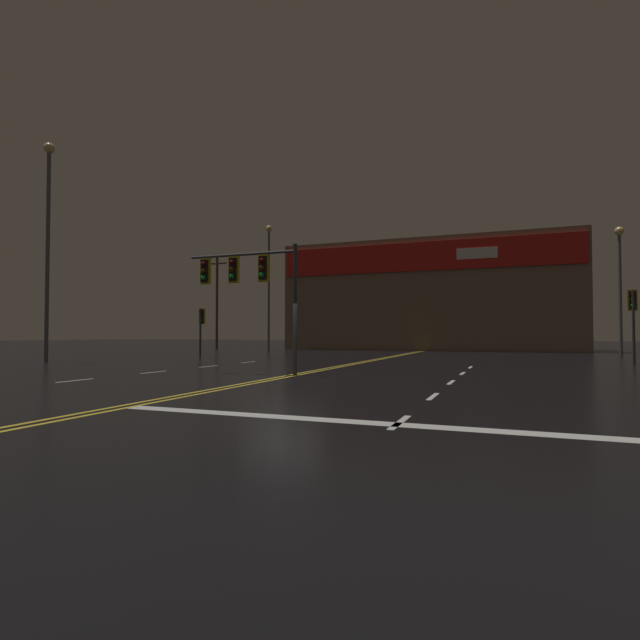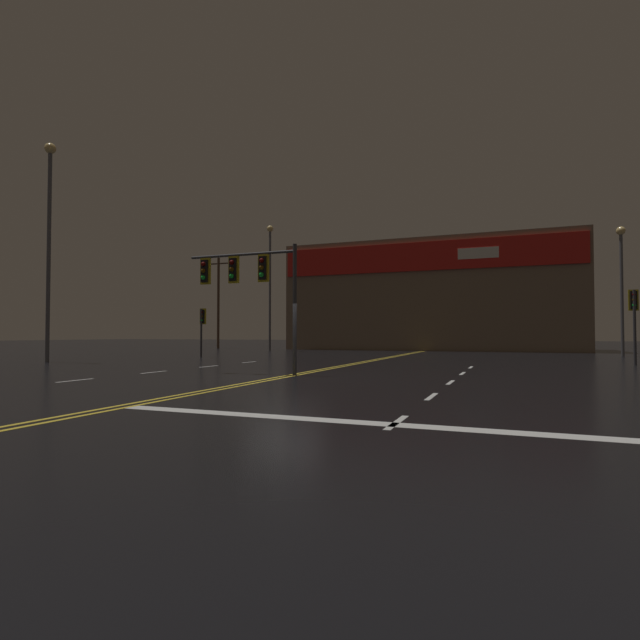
{
  "view_description": "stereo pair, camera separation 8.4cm",
  "coord_description": "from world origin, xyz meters",
  "px_view_note": "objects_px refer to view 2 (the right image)",
  "views": [
    {
      "loc": [
        7.18,
        -15.26,
        1.44
      ],
      "look_at": [
        0.0,
        3.27,
        2.0
      ],
      "focal_mm": 28.0,
      "sensor_mm": 36.0,
      "label": 1
    },
    {
      "loc": [
        7.26,
        -15.23,
        1.44
      ],
      "look_at": [
        0.0,
        3.27,
        2.0
      ],
      "focal_mm": 28.0,
      "sensor_mm": 36.0,
      "label": 2
    }
  ],
  "objects_px": {
    "traffic_signal_median": "(246,276)",
    "traffic_signal_corner_northeast": "(634,309)",
    "streetlight_far_right": "(621,272)",
    "streetlight_far_median": "(49,225)",
    "streetlight_near_left": "(270,272)",
    "traffic_signal_corner_northwest": "(202,321)"
  },
  "relations": [
    {
      "from": "streetlight_far_right",
      "to": "streetlight_near_left",
      "type": "bearing_deg",
      "value": 177.13
    },
    {
      "from": "traffic_signal_median",
      "to": "streetlight_near_left",
      "type": "distance_m",
      "value": 25.52
    },
    {
      "from": "traffic_signal_corner_northeast",
      "to": "traffic_signal_corner_northwest",
      "type": "xyz_separation_m",
      "value": [
        -23.42,
        -0.71,
        -0.36
      ]
    },
    {
      "from": "streetlight_near_left",
      "to": "traffic_signal_corner_northwest",
      "type": "bearing_deg",
      "value": -82.51
    },
    {
      "from": "traffic_signal_corner_northeast",
      "to": "streetlight_near_left",
      "type": "height_order",
      "value": "streetlight_near_left"
    },
    {
      "from": "streetlight_near_left",
      "to": "traffic_signal_corner_northeast",
      "type": "bearing_deg",
      "value": -24.97
    },
    {
      "from": "streetlight_far_right",
      "to": "traffic_signal_median",
      "type": "bearing_deg",
      "value": -125.84
    },
    {
      "from": "streetlight_far_median",
      "to": "streetlight_far_right",
      "type": "bearing_deg",
      "value": 33.03
    },
    {
      "from": "traffic_signal_median",
      "to": "streetlight_far_median",
      "type": "relative_size",
      "value": 0.41
    },
    {
      "from": "streetlight_near_left",
      "to": "streetlight_far_right",
      "type": "relative_size",
      "value": 1.29
    },
    {
      "from": "streetlight_far_right",
      "to": "streetlight_far_median",
      "type": "distance_m",
      "value": 34.4
    },
    {
      "from": "streetlight_far_right",
      "to": "streetlight_far_median",
      "type": "relative_size",
      "value": 0.75
    },
    {
      "from": "traffic_signal_median",
      "to": "streetlight_far_median",
      "type": "height_order",
      "value": "streetlight_far_median"
    },
    {
      "from": "streetlight_near_left",
      "to": "streetlight_far_median",
      "type": "bearing_deg",
      "value": -96.94
    },
    {
      "from": "streetlight_far_right",
      "to": "streetlight_far_median",
      "type": "height_order",
      "value": "streetlight_far_median"
    },
    {
      "from": "traffic_signal_corner_northwest",
      "to": "streetlight_far_right",
      "type": "height_order",
      "value": "streetlight_far_right"
    },
    {
      "from": "traffic_signal_median",
      "to": "streetlight_far_right",
      "type": "bearing_deg",
      "value": 54.16
    },
    {
      "from": "traffic_signal_corner_northwest",
      "to": "streetlight_near_left",
      "type": "xyz_separation_m",
      "value": [
        -1.63,
        12.38,
        4.61
      ]
    },
    {
      "from": "traffic_signal_median",
      "to": "traffic_signal_corner_northeast",
      "type": "relative_size",
      "value": 1.3
    },
    {
      "from": "traffic_signal_corner_northwest",
      "to": "streetlight_far_right",
      "type": "xyz_separation_m",
      "value": [
        24.74,
        11.06,
        3.27
      ]
    },
    {
      "from": "traffic_signal_corner_northeast",
      "to": "streetlight_far_right",
      "type": "xyz_separation_m",
      "value": [
        1.32,
        10.35,
        2.91
      ]
    },
    {
      "from": "traffic_signal_corner_northwest",
      "to": "streetlight_near_left",
      "type": "distance_m",
      "value": 13.31
    }
  ]
}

